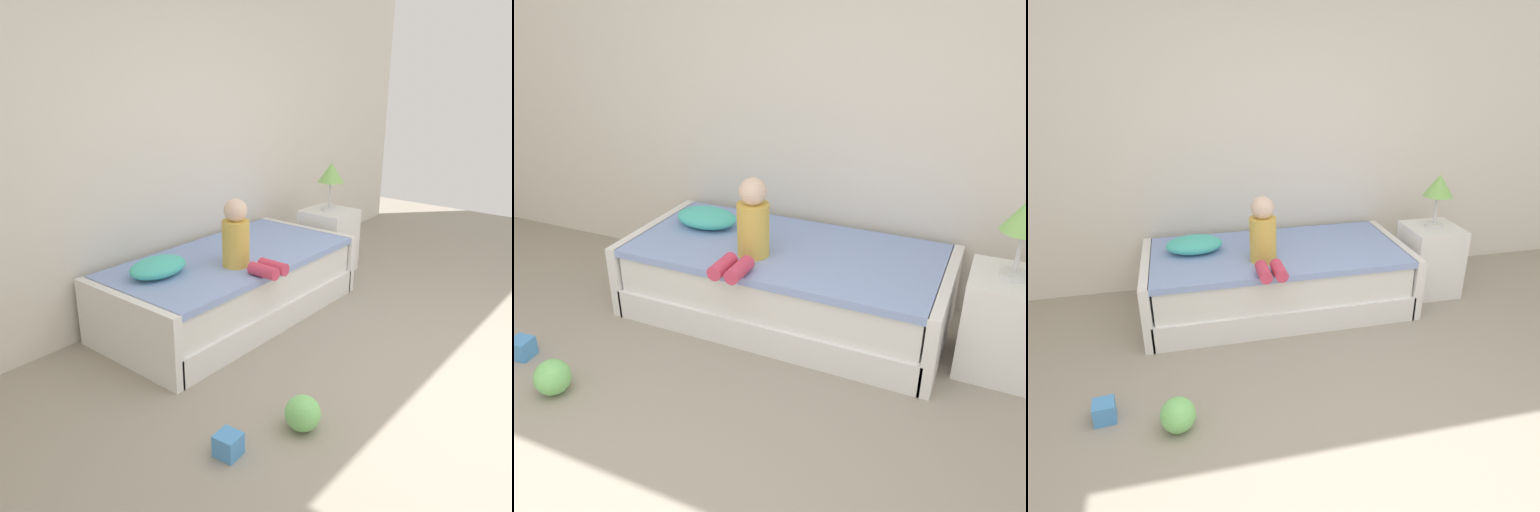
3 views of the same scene
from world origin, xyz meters
The scene contains 8 objects.
wall_rear centered at (0.00, 2.60, 1.45)m, with size 7.20×0.10×2.90m, color silver.
bed centered at (0.01, 2.00, 0.25)m, with size 2.11×1.00×0.50m.
nightstand centered at (1.36, 1.96, 0.30)m, with size 0.44×0.44×0.60m, color white.
table_lamp centered at (1.36, 1.96, 0.94)m, with size 0.24×0.24×0.45m.
child_figure centered at (-0.13, 1.77, 0.70)m, with size 0.20×0.51×0.50m.
pillow centered at (-0.63, 2.10, 0.56)m, with size 0.44×0.30×0.13m, color #4CCCBC.
toy_ball centered at (-0.83, 0.73, 0.10)m, with size 0.20×0.20×0.20m, color #7FD872.
toy_block centered at (-1.24, 0.90, 0.06)m, with size 0.12×0.12×0.12m, color #4C99E5.
Camera 2 is at (1.23, -0.96, 2.00)m, focal length 38.37 mm.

